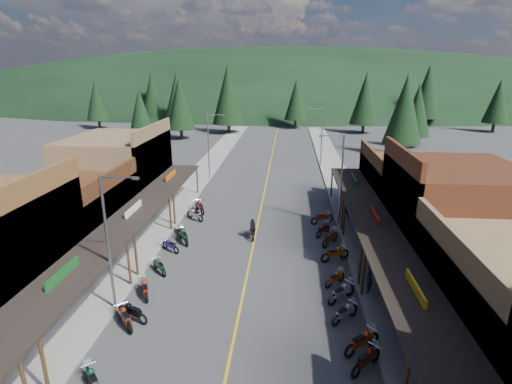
% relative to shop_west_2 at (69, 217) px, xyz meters
% --- Properties ---
extents(ground, '(220.00, 220.00, 0.00)m').
position_rel_shop_west_2_xyz_m(ground, '(13.75, -1.70, -2.53)').
color(ground, '#38383A').
rests_on(ground, ground).
extents(centerline, '(0.15, 90.00, 0.01)m').
position_rel_shop_west_2_xyz_m(centerline, '(13.75, 18.30, -2.53)').
color(centerline, gold).
rests_on(centerline, ground).
extents(sidewalk_west, '(3.40, 94.00, 0.15)m').
position_rel_shop_west_2_xyz_m(sidewalk_west, '(5.05, 18.30, -2.46)').
color(sidewalk_west, gray).
rests_on(sidewalk_west, ground).
extents(sidewalk_east, '(3.40, 94.00, 0.15)m').
position_rel_shop_west_2_xyz_m(sidewalk_east, '(22.45, 18.30, -2.46)').
color(sidewalk_east, gray).
rests_on(sidewalk_east, ground).
extents(shop_west_2, '(10.90, 9.00, 6.20)m').
position_rel_shop_west_2_xyz_m(shop_west_2, '(0.00, 0.00, 0.00)').
color(shop_west_2, '#3F2111').
rests_on(shop_west_2, ground).
extents(shop_west_3, '(10.90, 10.20, 8.20)m').
position_rel_shop_west_2_xyz_m(shop_west_3, '(-0.03, 9.60, 0.99)').
color(shop_west_3, brown).
rests_on(shop_west_3, ground).
extents(shop_east_2, '(10.90, 9.00, 8.20)m').
position_rel_shop_west_2_xyz_m(shop_east_2, '(27.54, 0.00, 0.99)').
color(shop_east_2, '#562B19').
rests_on(shop_east_2, ground).
extents(shop_east_3, '(10.90, 10.20, 6.20)m').
position_rel_shop_west_2_xyz_m(shop_east_3, '(27.51, 9.60, -0.00)').
color(shop_east_3, '#4C2D16').
rests_on(shop_east_3, ground).
extents(streetlight_0, '(2.16, 0.18, 8.00)m').
position_rel_shop_west_2_xyz_m(streetlight_0, '(6.80, -7.70, 1.93)').
color(streetlight_0, gray).
rests_on(streetlight_0, ground).
extents(streetlight_1, '(2.16, 0.18, 8.00)m').
position_rel_shop_west_2_xyz_m(streetlight_1, '(6.80, 20.30, 1.93)').
color(streetlight_1, gray).
rests_on(streetlight_1, ground).
extents(streetlight_2, '(2.16, 0.18, 8.00)m').
position_rel_shop_west_2_xyz_m(streetlight_2, '(20.71, 6.30, 1.93)').
color(streetlight_2, gray).
rests_on(streetlight_2, ground).
extents(streetlight_3, '(2.16, 0.18, 8.00)m').
position_rel_shop_west_2_xyz_m(streetlight_3, '(20.71, 28.30, 1.93)').
color(streetlight_3, gray).
rests_on(streetlight_3, ground).
extents(ridge_hill, '(310.00, 140.00, 60.00)m').
position_rel_shop_west_2_xyz_m(ridge_hill, '(13.75, 133.30, -2.53)').
color(ridge_hill, black).
rests_on(ridge_hill, ground).
extents(pine_0, '(5.04, 5.04, 11.00)m').
position_rel_shop_west_2_xyz_m(pine_0, '(-26.25, 60.30, 3.95)').
color(pine_0, black).
rests_on(pine_0, ground).
extents(pine_1, '(5.88, 5.88, 12.50)m').
position_rel_shop_west_2_xyz_m(pine_1, '(-10.25, 68.30, 4.70)').
color(pine_1, black).
rests_on(pine_1, ground).
extents(pine_2, '(6.72, 6.72, 14.00)m').
position_rel_shop_west_2_xyz_m(pine_2, '(3.75, 56.30, 5.46)').
color(pine_2, black).
rests_on(pine_2, ground).
extents(pine_3, '(5.04, 5.04, 11.00)m').
position_rel_shop_west_2_xyz_m(pine_3, '(17.75, 64.30, 3.95)').
color(pine_3, black).
rests_on(pine_3, ground).
extents(pine_4, '(5.88, 5.88, 12.50)m').
position_rel_shop_west_2_xyz_m(pine_4, '(31.75, 58.30, 4.70)').
color(pine_4, black).
rests_on(pine_4, ground).
extents(pine_5, '(6.72, 6.72, 14.00)m').
position_rel_shop_west_2_xyz_m(pine_5, '(47.75, 70.30, 5.46)').
color(pine_5, black).
rests_on(pine_5, ground).
extents(pine_6, '(5.04, 5.04, 11.00)m').
position_rel_shop_west_2_xyz_m(pine_6, '(59.75, 62.30, 3.95)').
color(pine_6, black).
rests_on(pine_6, ground).
extents(pine_7, '(5.88, 5.88, 12.50)m').
position_rel_shop_west_2_xyz_m(pine_7, '(-18.25, 74.30, 4.70)').
color(pine_7, black).
rests_on(pine_7, ground).
extents(pine_8, '(4.48, 4.48, 10.00)m').
position_rel_shop_west_2_xyz_m(pine_8, '(-8.25, 38.30, 3.44)').
color(pine_8, black).
rests_on(pine_8, ground).
extents(pine_9, '(4.93, 4.93, 10.80)m').
position_rel_shop_west_2_xyz_m(pine_9, '(37.75, 43.30, 3.85)').
color(pine_9, black).
rests_on(pine_9, ground).
extents(pine_10, '(5.38, 5.38, 11.60)m').
position_rel_shop_west_2_xyz_m(pine_10, '(-4.25, 48.30, 4.25)').
color(pine_10, black).
rests_on(pine_10, ground).
extents(pine_11, '(5.82, 5.82, 12.40)m').
position_rel_shop_west_2_xyz_m(pine_11, '(33.75, 36.30, 4.65)').
color(pine_11, black).
rests_on(pine_11, ground).
extents(bike_west_3, '(1.73, 1.85, 1.09)m').
position_rel_shop_west_2_xyz_m(bike_west_3, '(8.19, -13.50, -1.99)').
color(bike_west_3, '#0D4326').
rests_on(bike_west_3, ground).
extents(bike_west_4, '(1.93, 2.13, 1.24)m').
position_rel_shop_west_2_xyz_m(bike_west_4, '(7.83, -9.13, -1.91)').
color(bike_west_4, '#64210D').
rests_on(bike_west_4, ground).
extents(bike_west_5, '(2.21, 1.56, 1.21)m').
position_rel_shop_west_2_xyz_m(bike_west_5, '(8.03, -8.61, -1.93)').
color(bike_west_5, black).
rests_on(bike_west_5, ground).
extents(bike_west_6, '(1.53, 2.15, 1.18)m').
position_rel_shop_west_2_xyz_m(bike_west_6, '(7.88, -6.20, -1.94)').
color(bike_west_6, red).
rests_on(bike_west_6, ground).
extents(bike_west_7, '(1.72, 1.87, 1.09)m').
position_rel_shop_west_2_xyz_m(bike_west_7, '(7.85, -3.28, -1.99)').
color(bike_west_7, '#0E4619').
rests_on(bike_west_7, ground).
extents(bike_west_8, '(1.90, 1.63, 1.08)m').
position_rel_shop_west_2_xyz_m(bike_west_8, '(7.64, -0.03, -1.99)').
color(bike_west_8, navy).
rests_on(bike_west_8, ground).
extents(bike_west_9, '(1.79, 2.36, 1.31)m').
position_rel_shop_west_2_xyz_m(bike_west_9, '(8.25, 1.58, -1.88)').
color(bike_west_9, '#0C3C21').
rests_on(bike_west_9, ground).
extents(bike_west_10, '(1.46, 2.03, 1.11)m').
position_rel_shop_west_2_xyz_m(bike_west_10, '(7.60, 3.20, -1.98)').
color(bike_west_10, '#C2720D').
rests_on(bike_west_10, ground).
extents(bike_west_11, '(2.11, 1.88, 1.22)m').
position_rel_shop_west_2_xyz_m(bike_west_11, '(8.02, 6.47, -1.92)').
color(bike_west_11, '#98989D').
rests_on(bike_west_11, ground).
extents(bike_west_12, '(1.83, 2.36, 1.31)m').
position_rel_shop_west_2_xyz_m(bike_west_12, '(8.03, 8.41, -1.88)').
color(bike_west_12, maroon).
rests_on(bike_west_12, ground).
extents(bike_east_3, '(1.99, 2.03, 1.22)m').
position_rel_shop_west_2_xyz_m(bike_east_3, '(20.07, -11.37, -1.92)').
color(bike_east_3, maroon).
rests_on(bike_east_3, ground).
extents(bike_east_4, '(2.23, 1.94, 1.28)m').
position_rel_shop_west_2_xyz_m(bike_east_4, '(20.10, -10.12, -1.89)').
color(bike_east_4, '#C1390D').
rests_on(bike_east_4, ground).
extents(bike_east_5, '(1.96, 1.91, 1.17)m').
position_rel_shop_west_2_xyz_m(bike_east_5, '(19.59, -7.70, -1.95)').
color(bike_east_5, gray).
rests_on(bike_east_5, ground).
extents(bike_east_6, '(2.14, 2.06, 1.27)m').
position_rel_shop_west_2_xyz_m(bike_east_6, '(19.65, -5.72, -1.90)').
color(bike_east_6, '#AEAEB4').
rests_on(bike_east_6, ground).
extents(bike_east_7, '(1.73, 1.76, 1.06)m').
position_rel_shop_west_2_xyz_m(bike_east_7, '(19.46, -3.91, -2.00)').
color(bike_east_7, '#CB520E').
rests_on(bike_east_7, ground).
extents(bike_east_8, '(2.33, 1.67, 1.28)m').
position_rel_shop_west_2_xyz_m(bike_east_8, '(19.81, -0.54, -1.89)').
color(bike_east_8, '#9C5E0B').
rests_on(bike_east_8, ground).
extents(bike_east_9, '(1.88, 2.32, 1.30)m').
position_rel_shop_west_2_xyz_m(bike_east_9, '(19.72, 2.16, -1.88)').
color(bike_east_9, '#9B270B').
rests_on(bike_east_9, ground).
extents(bike_east_10, '(1.69, 2.06, 1.16)m').
position_rel_shop_west_2_xyz_m(bike_east_10, '(19.33, 4.01, -1.95)').
color(bike_east_10, maroon).
rests_on(bike_east_10, ground).
extents(bike_east_11, '(2.27, 1.63, 1.24)m').
position_rel_shop_west_2_xyz_m(bike_east_11, '(19.44, 6.57, -1.91)').
color(bike_east_11, red).
rests_on(bike_east_11, ground).
extents(rider_on_bike, '(0.97, 2.30, 1.70)m').
position_rel_shop_west_2_xyz_m(rider_on_bike, '(13.60, 3.07, -1.85)').
color(rider_on_bike, black).
rests_on(rider_on_bike, ground).
extents(pedestrian_east_a, '(0.58, 0.74, 1.79)m').
position_rel_shop_west_2_xyz_m(pedestrian_east_a, '(21.37, -4.79, -1.49)').
color(pedestrian_east_a, '#262031').
rests_on(pedestrian_east_a, sidewalk_east).
extents(pedestrian_east_b, '(0.84, 0.53, 1.66)m').
position_rel_shop_west_2_xyz_m(pedestrian_east_b, '(21.59, 7.89, -1.55)').
color(pedestrian_east_b, brown).
rests_on(pedestrian_east_b, sidewalk_east).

